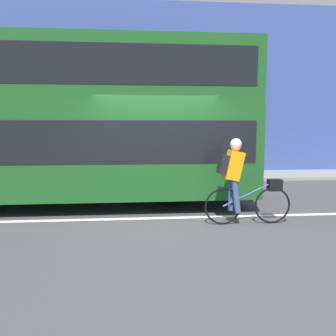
{
  "coord_description": "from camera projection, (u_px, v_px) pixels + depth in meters",
  "views": [
    {
      "loc": [
        -0.35,
        -6.52,
        1.84
      ],
      "look_at": [
        0.24,
        0.31,
        1.0
      ],
      "focal_mm": 35.0,
      "sensor_mm": 36.0,
      "label": 1
    }
  ],
  "objects": [
    {
      "name": "cyclist_on_bike",
      "position": [
        240.0,
        179.0,
        6.2
      ],
      "size": [
        1.68,
        0.32,
        1.65
      ],
      "color": "black",
      "rests_on": "ground_plane"
    },
    {
      "name": "sidewalk_curb",
      "position": [
        150.0,
        177.0,
        12.09
      ],
      "size": [
        60.0,
        2.1,
        0.11
      ],
      "color": "gray",
      "rests_on": "ground_plane"
    },
    {
      "name": "road_center_line",
      "position": [
        158.0,
        218.0,
        6.71
      ],
      "size": [
        50.0,
        0.14,
        0.01
      ],
      "primitive_type": "cube",
      "color": "silver",
      "rests_on": "ground_plane"
    },
    {
      "name": "ground_plane",
      "position": [
        158.0,
        218.0,
        6.7
      ],
      "size": [
        80.0,
        80.0,
        0.0
      ],
      "primitive_type": "plane",
      "color": "#424244"
    },
    {
      "name": "bus",
      "position": [
        47.0,
        117.0,
        7.56
      ],
      "size": [
        9.48,
        2.45,
        3.74
      ],
      "color": "black",
      "rests_on": "ground_plane"
    },
    {
      "name": "building_facade",
      "position": [
        148.0,
        90.0,
        12.88
      ],
      "size": [
        60.0,
        0.3,
        6.65
      ],
      "color": "#33478C",
      "rests_on": "ground_plane"
    }
  ]
}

